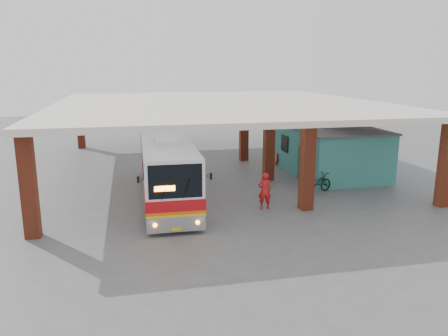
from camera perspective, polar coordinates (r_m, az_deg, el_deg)
name	(u,v)px	position (r m, az deg, el deg)	size (l,w,h in m)	color
ground	(233,196)	(24.03, 1.16, -3.66)	(90.00, 90.00, 0.00)	#515154
brick_columns	(236,141)	(28.60, 1.63, 3.53)	(20.10, 21.60, 4.35)	maroon
canopy_roof	(218,104)	(29.56, -0.81, 8.38)	(21.00, 23.00, 0.30)	silver
shop_building	(328,149)	(29.83, 13.48, 2.37)	(5.20, 8.20, 3.11)	#2E7372
coach_bus	(166,166)	(23.64, -7.59, 0.26)	(2.72, 11.94, 3.46)	silver
motorcycle	(316,183)	(24.98, 11.95, -1.92)	(0.76, 2.18, 1.15)	black
pedestrian	(265,191)	(21.74, 5.33, -2.97)	(0.68, 0.44, 1.86)	red
red_chair	(275,159)	(31.79, 6.72, 1.12)	(0.51, 0.51, 0.83)	red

